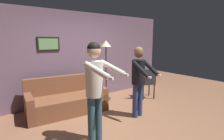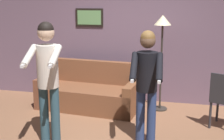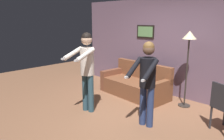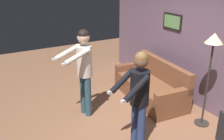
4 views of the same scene
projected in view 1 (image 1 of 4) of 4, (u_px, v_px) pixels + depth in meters
The scene contains 7 objects.
ground_plane at pixel (121, 123), 3.82m from camera, with size 12.00×12.00×0.00m, color #8F6043.
back_wall_assembly at pixel (79, 57), 5.18m from camera, with size 6.40×0.09×2.60m.
couch at pixel (67, 101), 4.40m from camera, with size 1.97×1.02×0.87m.
torchiere_lamp at pixel (106, 51), 5.14m from camera, with size 0.31×0.31×1.78m.
person_standing_left at pixel (95, 83), 2.93m from camera, with size 0.52×0.76×1.77m.
person_standing_right at pixel (139, 76), 4.00m from camera, with size 0.47×0.65×1.65m.
dining_chair_distant at pixel (148, 82), 5.36m from camera, with size 0.55×0.55×0.93m.
Camera 1 is at (-2.27, -2.77, 1.79)m, focal length 28.00 mm.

